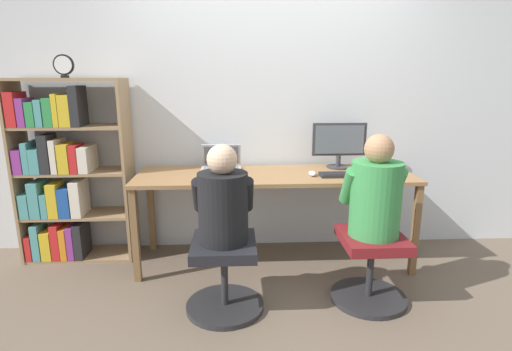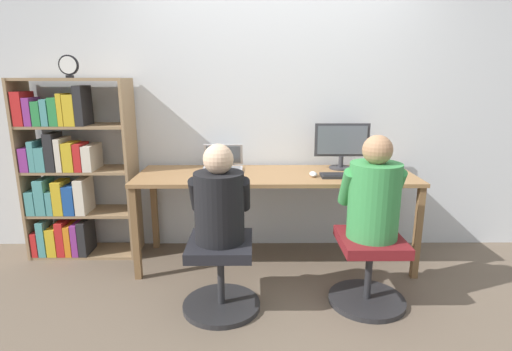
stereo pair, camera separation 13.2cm
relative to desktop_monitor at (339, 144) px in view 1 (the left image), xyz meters
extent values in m
plane|color=brown|center=(-0.57, -0.53, -0.97)|extent=(14.00, 14.00, 0.00)
cube|color=silver|center=(-0.57, 0.21, 0.33)|extent=(10.00, 0.05, 2.60)
cube|color=olive|center=(-0.57, -0.19, -0.22)|extent=(2.24, 0.67, 0.03)
cube|color=brown|center=(-1.65, -0.49, -0.60)|extent=(0.05, 0.05, 0.74)
cube|color=brown|center=(0.51, -0.49, -0.60)|extent=(0.05, 0.05, 0.74)
cube|color=brown|center=(-1.65, 0.11, -0.60)|extent=(0.05, 0.05, 0.74)
cube|color=brown|center=(0.51, 0.11, -0.60)|extent=(0.05, 0.05, 0.74)
cylinder|color=#333338|center=(0.00, 0.00, -0.20)|extent=(0.20, 0.20, 0.01)
cylinder|color=#333338|center=(0.00, 0.00, -0.14)|extent=(0.04, 0.04, 0.09)
cube|color=#333338|center=(0.00, 0.00, 0.04)|extent=(0.46, 0.02, 0.28)
cube|color=slate|center=(0.00, -0.01, 0.04)|extent=(0.42, 0.01, 0.24)
cube|color=#B7B7BC|center=(-1.01, -0.07, -0.19)|extent=(0.33, 0.20, 0.02)
cube|color=gray|center=(-1.01, -0.07, -0.18)|extent=(0.29, 0.16, 0.00)
cube|color=#B7B7BC|center=(-1.01, 0.07, -0.09)|extent=(0.33, 0.09, 0.19)
cube|color=slate|center=(-1.01, 0.07, -0.09)|extent=(0.29, 0.07, 0.16)
cube|color=#232326|center=(-0.02, -0.30, -0.19)|extent=(0.41, 0.15, 0.02)
cube|color=black|center=(-0.02, -0.30, -0.18)|extent=(0.37, 0.12, 0.00)
ellipsoid|color=silver|center=(-0.28, -0.28, -0.19)|extent=(0.06, 0.11, 0.04)
cylinder|color=#262628|center=(0.04, -0.84, -0.96)|extent=(0.53, 0.53, 0.04)
cylinder|color=#262628|center=(0.04, -0.84, -0.75)|extent=(0.05, 0.05, 0.39)
cube|color=maroon|center=(0.04, -0.84, -0.52)|extent=(0.42, 0.45, 0.07)
cylinder|color=#262628|center=(-0.97, -0.90, -0.96)|extent=(0.53, 0.53, 0.04)
cylinder|color=#262628|center=(-0.97, -0.90, -0.75)|extent=(0.05, 0.05, 0.39)
cube|color=black|center=(-0.97, -0.90, -0.52)|extent=(0.42, 0.45, 0.07)
cylinder|color=#388C47|center=(0.04, -0.84, -0.23)|extent=(0.33, 0.33, 0.50)
sphere|color=#A87A56|center=(0.04, -0.84, 0.11)|extent=(0.19, 0.19, 0.19)
cylinder|color=#388C47|center=(-0.12, -0.77, -0.16)|extent=(0.09, 0.22, 0.29)
cylinder|color=#388C47|center=(0.20, -0.77, -0.16)|extent=(0.09, 0.22, 0.29)
cylinder|color=black|center=(-0.97, -0.90, -0.25)|extent=(0.32, 0.32, 0.46)
sphere|color=beige|center=(-0.97, -0.90, 0.06)|extent=(0.19, 0.19, 0.19)
cylinder|color=black|center=(-1.12, -0.84, -0.19)|extent=(0.09, 0.21, 0.26)
cylinder|color=black|center=(-0.82, -0.84, -0.19)|extent=(0.09, 0.21, 0.26)
cube|color=#997A56|center=(-2.68, 0.00, -0.21)|extent=(0.02, 0.33, 1.53)
cube|color=#997A56|center=(-1.79, 0.00, -0.21)|extent=(0.02, 0.33, 1.53)
cube|color=#997A56|center=(-2.23, 0.00, -0.96)|extent=(0.87, 0.32, 0.02)
cube|color=#997A56|center=(-2.23, 0.00, -0.59)|extent=(0.87, 0.32, 0.02)
cube|color=#997A56|center=(-2.23, 0.00, -0.21)|extent=(0.87, 0.32, 0.02)
cube|color=#997A56|center=(-2.23, 0.00, 0.17)|extent=(0.87, 0.32, 0.02)
cube|color=#997A56|center=(-2.23, 0.00, 0.54)|extent=(0.87, 0.32, 0.02)
cube|color=red|center=(-2.63, -0.05, -0.84)|extent=(0.05, 0.23, 0.21)
cube|color=teal|center=(-2.57, -0.07, -0.80)|extent=(0.06, 0.19, 0.31)
cube|color=gold|center=(-2.49, -0.04, -0.83)|extent=(0.08, 0.26, 0.25)
cube|color=red|center=(-2.41, -0.03, -0.80)|extent=(0.07, 0.28, 0.30)
cube|color=orange|center=(-2.35, -0.07, -0.81)|extent=(0.05, 0.19, 0.27)
cube|color=#8C338C|center=(-2.29, -0.05, -0.81)|extent=(0.05, 0.23, 0.28)
cube|color=#262628|center=(-2.22, -0.05, -0.80)|extent=(0.07, 0.24, 0.30)
cube|color=teal|center=(-2.62, -0.07, -0.47)|extent=(0.07, 0.20, 0.20)
cube|color=teal|center=(-2.54, -0.06, -0.42)|extent=(0.08, 0.22, 0.30)
cube|color=teal|center=(-2.46, -0.03, -0.47)|extent=(0.05, 0.28, 0.20)
cube|color=gold|center=(-2.39, -0.07, -0.43)|extent=(0.08, 0.20, 0.29)
cube|color=#1E4C9E|center=(-2.30, -0.06, -0.45)|extent=(0.09, 0.21, 0.25)
cube|color=silver|center=(-2.21, -0.05, -0.42)|extent=(0.08, 0.24, 0.30)
cube|color=#8C338C|center=(-2.62, -0.06, -0.10)|extent=(0.07, 0.22, 0.20)
cube|color=teal|center=(-2.56, -0.04, -0.07)|extent=(0.05, 0.25, 0.25)
cube|color=teal|center=(-2.49, -0.04, -0.10)|extent=(0.08, 0.25, 0.20)
cube|color=#262628|center=(-2.41, -0.07, -0.04)|extent=(0.08, 0.20, 0.31)
cube|color=silver|center=(-2.34, -0.05, -0.06)|extent=(0.05, 0.24, 0.27)
cube|color=gold|center=(-2.26, -0.07, -0.08)|extent=(0.08, 0.20, 0.24)
cube|color=red|center=(-2.18, -0.07, -0.08)|extent=(0.06, 0.20, 0.23)
cube|color=silver|center=(-2.11, -0.03, -0.09)|extent=(0.08, 0.27, 0.21)
cube|color=red|center=(-2.62, -0.06, 0.31)|extent=(0.08, 0.22, 0.27)
cube|color=#8C338C|center=(-2.54, -0.07, 0.29)|extent=(0.06, 0.20, 0.22)
cube|color=#2D8C47|center=(-2.47, -0.05, 0.28)|extent=(0.06, 0.24, 0.19)
cube|color=teal|center=(-2.41, -0.03, 0.28)|extent=(0.05, 0.27, 0.21)
cube|color=#2D8C47|center=(-2.34, -0.06, 0.29)|extent=(0.07, 0.21, 0.22)
cube|color=gold|center=(-2.28, -0.07, 0.31)|extent=(0.04, 0.19, 0.26)
cube|color=gold|center=(-2.21, -0.06, 0.30)|extent=(0.09, 0.21, 0.25)
cube|color=#262628|center=(-2.13, -0.06, 0.34)|extent=(0.07, 0.22, 0.32)
cube|color=black|center=(-2.19, -0.11, 0.56)|extent=(0.05, 0.03, 0.02)
cylinder|color=black|center=(-2.19, -0.11, 0.65)|extent=(0.15, 0.02, 0.15)
cylinder|color=white|center=(-2.19, -0.12, 0.65)|extent=(0.13, 0.00, 0.13)
camera|label=1|loc=(-0.88, -3.34, 0.55)|focal=28.00mm
camera|label=2|loc=(-0.75, -3.34, 0.55)|focal=28.00mm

